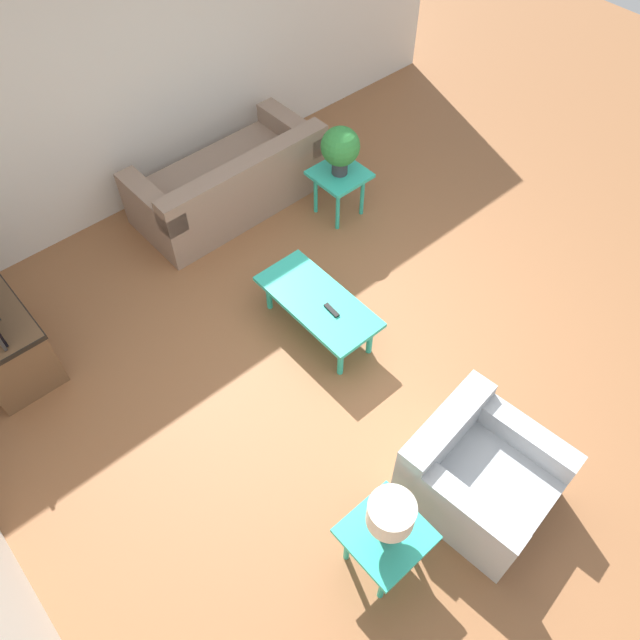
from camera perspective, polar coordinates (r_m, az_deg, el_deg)
ground_plane at (r=5.26m, az=5.13°, el=-3.23°), size 14.00×14.00×0.00m
wall_right at (r=6.26m, az=-15.43°, el=22.02°), size 0.12×7.20×2.70m
sofa at (r=6.40m, az=-8.16°, el=12.26°), size 0.91×1.90×0.71m
armchair at (r=4.55m, az=14.21°, el=-13.47°), size 1.00×0.95×0.68m
coffee_table at (r=5.15m, az=-0.20°, el=1.53°), size 1.10×0.50×0.39m
side_table_plant at (r=6.16m, az=1.78°, el=12.71°), size 0.49×0.49×0.50m
side_table_lamp at (r=4.12m, az=5.98°, el=-19.20°), size 0.49×0.49×0.50m
potted_plant at (r=5.93m, az=1.87°, el=15.48°), size 0.37×0.37×0.49m
table_lamp at (r=3.78m, az=6.46°, el=-17.38°), size 0.28×0.28×0.42m
remote_control at (r=5.03m, az=1.07°, el=0.90°), size 0.16×0.05×0.02m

